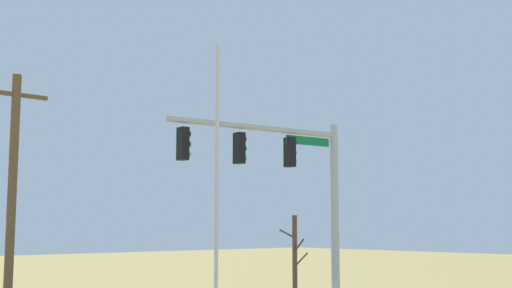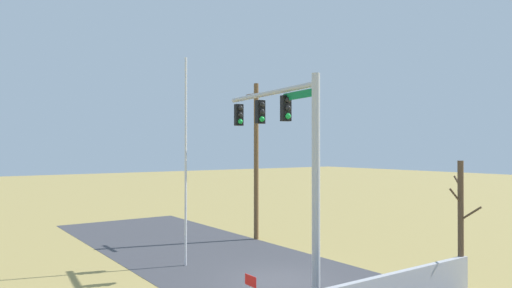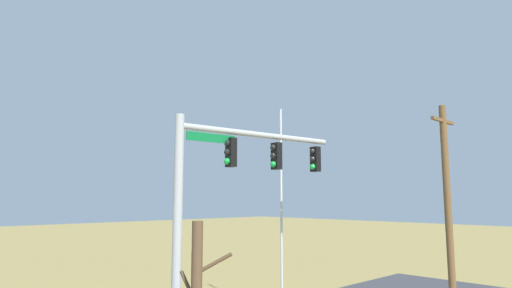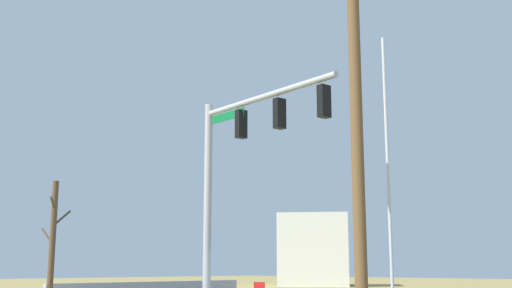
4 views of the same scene
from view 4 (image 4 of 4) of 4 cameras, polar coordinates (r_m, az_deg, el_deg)
The scene contains 5 objects.
signal_mast at distance 21.40m, azimuth -1.56°, elevation -1.39°, with size 6.42×0.98×7.55m.
flagpole at distance 19.84m, azimuth 11.68°, elevation -2.92°, with size 0.10×0.10×8.90m, color silver.
utility_pole at distance 13.44m, azimuth 8.97°, elevation 0.74°, with size 1.90×0.26×8.59m.
bare_tree at distance 22.07m, azimuth -17.70°, elevation -8.91°, with size 1.27×1.02×4.58m.
distant_building at distance 61.95m, azimuth 5.22°, elevation -9.39°, with size 7.40×6.43×6.65m, color silver.
Camera 4 is at (-14.61, 14.80, 1.79)m, focal length 44.96 mm.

